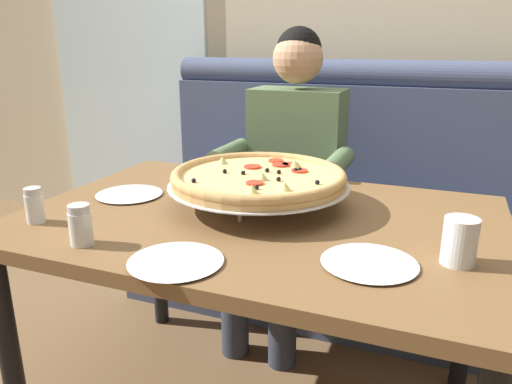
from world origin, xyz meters
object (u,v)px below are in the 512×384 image
object	(u,v)px
plate_near_left	(369,260)
patio_chair	(184,133)
diner_main	(289,165)
shaker_parmesan	(81,228)
plate_near_right	(129,192)
plate_far_side	(176,259)
booth_bench	(328,217)
drinking_glass	(459,244)
shaker_pepper_flakes	(35,208)
dining_table	(258,240)
pizza	(259,178)

from	to	relation	value
plate_near_left	patio_chair	size ratio (longest dim) A/B	0.26
diner_main	shaker_parmesan	size ratio (longest dim) A/B	12.17
shaker_parmesan	plate_near_right	distance (m)	0.41
plate_far_side	booth_bench	bearing A→B (deg)	87.32
diner_main	plate_near_left	distance (m)	1.00
plate_near_left	drinking_glass	world-z (taller)	drinking_glass
patio_chair	diner_main	bearing A→B (deg)	-46.58
diner_main	shaker_pepper_flakes	xyz separation A→B (m)	(-0.45, -0.95, 0.06)
shaker_parmesan	plate_far_side	xyz separation A→B (m)	(0.28, -0.01, -0.03)
plate_near_left	patio_chair	bearing A→B (deg)	128.19
dining_table	plate_far_side	xyz separation A→B (m)	(-0.06, -0.37, 0.09)
diner_main	pizza	distance (m)	0.60
dining_table	shaker_parmesan	xyz separation A→B (m)	(-0.34, -0.36, 0.12)
drinking_glass	patio_chair	size ratio (longest dim) A/B	0.13
shaker_parmesan	plate_near_right	xyz separation A→B (m)	(-0.13, 0.38, -0.03)
diner_main	drinking_glass	xyz separation A→B (m)	(0.66, -0.80, 0.06)
dining_table	shaker_parmesan	distance (m)	0.51
booth_bench	drinking_glass	world-z (taller)	booth_bench
booth_bench	patio_chair	xyz separation A→B (m)	(-1.42, 1.11, 0.13)
plate_near_right	plate_near_left	bearing A→B (deg)	-16.03
dining_table	patio_chair	distance (m)	2.48
pizza	plate_near_left	size ratio (longest dim) A/B	2.49
dining_table	plate_near_right	distance (m)	0.48
shaker_pepper_flakes	plate_near_left	xyz separation A→B (m)	(0.92, 0.07, -0.03)
shaker_parmesan	diner_main	bearing A→B (deg)	77.97
booth_bench	shaker_parmesan	distance (m)	1.39
shaker_parmesan	drinking_glass	world-z (taller)	drinking_glass
plate_near_left	drinking_glass	distance (m)	0.21
shaker_pepper_flakes	pizza	bearing A→B (deg)	34.47
booth_bench	dining_table	xyz separation A→B (m)	(0.00, -0.93, 0.25)
booth_bench	plate_near_left	distance (m)	1.25
booth_bench	plate_far_side	bearing A→B (deg)	-92.68
plate_near_right	shaker_pepper_flakes	bearing A→B (deg)	-107.25
plate_far_side	patio_chair	distance (m)	2.77
plate_near_right	patio_chair	bearing A→B (deg)	115.16
booth_bench	pizza	size ratio (longest dim) A/B	3.21
booth_bench	dining_table	size ratio (longest dim) A/B	1.29
shaker_pepper_flakes	plate_far_side	size ratio (longest dim) A/B	0.45
dining_table	shaker_pepper_flakes	bearing A→B (deg)	-153.38
dining_table	shaker_pepper_flakes	size ratio (longest dim) A/B	13.63
plate_near_left	shaker_parmesan	bearing A→B (deg)	-168.08
booth_bench	patio_chair	size ratio (longest dim) A/B	2.08
booth_bench	pizza	world-z (taller)	booth_bench
diner_main	plate_near_left	size ratio (longest dim) A/B	5.71
booth_bench	shaker_parmesan	bearing A→B (deg)	-104.62
shaker_pepper_flakes	plate_near_left	distance (m)	0.92
plate_near_right	booth_bench	bearing A→B (deg)	62.72
dining_table	shaker_parmesan	world-z (taller)	shaker_parmesan
dining_table	drinking_glass	world-z (taller)	drinking_glass
shaker_parmesan	plate_near_left	bearing A→B (deg)	11.92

